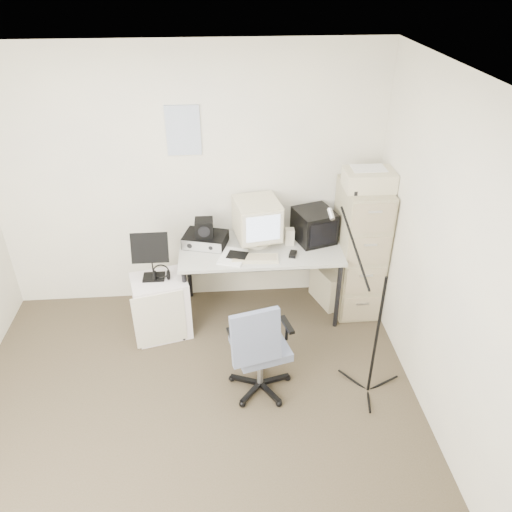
{
  "coord_description": "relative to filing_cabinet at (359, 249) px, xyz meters",
  "views": [
    {
      "loc": [
        0.27,
        -2.52,
        3.1
      ],
      "look_at": [
        0.55,
        0.95,
        0.95
      ],
      "focal_mm": 35.0,
      "sensor_mm": 36.0,
      "label": 1
    }
  ],
  "objects": [
    {
      "name": "floor",
      "position": [
        -1.58,
        -1.48,
        -0.66
      ],
      "size": [
        3.6,
        3.6,
        0.01
      ],
      "primitive_type": "cube",
      "color": "#3C331F",
      "rests_on": "ground"
    },
    {
      "name": "ceiling",
      "position": [
        -1.58,
        -1.48,
        1.85
      ],
      "size": [
        3.6,
        3.6,
        0.01
      ],
      "primitive_type": "cube",
      "color": "white",
      "rests_on": "ground"
    },
    {
      "name": "wall_back",
      "position": [
        -1.58,
        0.32,
        0.6
      ],
      "size": [
        3.6,
        0.02,
        2.5
      ],
      "primitive_type": "cube",
      "color": "#F6EECA",
      "rests_on": "ground"
    },
    {
      "name": "wall_right",
      "position": [
        0.22,
        -1.48,
        0.6
      ],
      "size": [
        0.02,
        3.6,
        2.5
      ],
      "primitive_type": "cube",
      "color": "#F6EECA",
      "rests_on": "ground"
    },
    {
      "name": "wall_calendar",
      "position": [
        -1.6,
        0.31,
        1.1
      ],
      "size": [
        0.3,
        0.02,
        0.44
      ],
      "primitive_type": "cube",
      "color": "white",
      "rests_on": "wall_back"
    },
    {
      "name": "filing_cabinet",
      "position": [
        0.0,
        0.0,
        0.0
      ],
      "size": [
        0.4,
        0.6,
        1.3
      ],
      "primitive_type": "cube",
      "color": "tan",
      "rests_on": "floor"
    },
    {
      "name": "printer",
      "position": [
        0.0,
        -0.04,
        0.73
      ],
      "size": [
        0.44,
        0.3,
        0.17
      ],
      "primitive_type": "cube",
      "rotation": [
        0.0,
        0.0,
        -0.02
      ],
      "color": "beige",
      "rests_on": "filing_cabinet"
    },
    {
      "name": "desk",
      "position": [
        -0.95,
        -0.03,
        -0.29
      ],
      "size": [
        1.5,
        0.7,
        0.73
      ],
      "primitive_type": "cube",
      "color": "#B8B69F",
      "rests_on": "floor"
    },
    {
      "name": "crt_monitor",
      "position": [
        -0.97,
        0.07,
        0.29
      ],
      "size": [
        0.45,
        0.47,
        0.43
      ],
      "primitive_type": "cube",
      "rotation": [
        0.0,
        0.0,
        0.17
      ],
      "color": "beige",
      "rests_on": "desk"
    },
    {
      "name": "crt_tv",
      "position": [
        -0.43,
        0.08,
        0.23
      ],
      "size": [
        0.42,
        0.44,
        0.3
      ],
      "primitive_type": "cube",
      "rotation": [
        0.0,
        0.0,
        0.3
      ],
      "color": "black",
      "rests_on": "desk"
    },
    {
      "name": "desk_speaker",
      "position": [
        -0.67,
        0.02,
        0.16
      ],
      "size": [
        0.09,
        0.09,
        0.16
      ],
      "primitive_type": "cube",
      "rotation": [
        0.0,
        0.0,
        -0.05
      ],
      "color": "beige",
      "rests_on": "desk"
    },
    {
      "name": "keyboard",
      "position": [
        -1.01,
        -0.23,
        0.09
      ],
      "size": [
        0.42,
        0.18,
        0.02
      ],
      "primitive_type": "cube",
      "rotation": [
        0.0,
        0.0,
        -0.07
      ],
      "color": "beige",
      "rests_on": "desk"
    },
    {
      "name": "mouse",
      "position": [
        -0.67,
        -0.19,
        0.1
      ],
      "size": [
        0.09,
        0.12,
        0.03
      ],
      "primitive_type": "cube",
      "rotation": [
        0.0,
        0.0,
        -0.32
      ],
      "color": "black",
      "rests_on": "desk"
    },
    {
      "name": "radio_receiver",
      "position": [
        -1.46,
        0.07,
        0.14
      ],
      "size": [
        0.45,
        0.37,
        0.11
      ],
      "primitive_type": "cube",
      "rotation": [
        0.0,
        0.0,
        -0.27
      ],
      "color": "black",
      "rests_on": "desk"
    },
    {
      "name": "radio_speaker",
      "position": [
        -1.46,
        0.05,
        0.27
      ],
      "size": [
        0.17,
        0.15,
        0.16
      ],
      "primitive_type": "cube",
      "rotation": [
        0.0,
        0.0,
        -0.02
      ],
      "color": "black",
      "rests_on": "radio_receiver"
    },
    {
      "name": "papers",
      "position": [
        -1.21,
        -0.19,
        0.09
      ],
      "size": [
        0.3,
        0.35,
        0.02
      ],
      "primitive_type": "cube",
      "rotation": [
        0.0,
        0.0,
        -0.32
      ],
      "color": "white",
      "rests_on": "desk"
    },
    {
      "name": "pc_tower",
      "position": [
        -0.26,
        0.07,
        -0.46
      ],
      "size": [
        0.3,
        0.44,
        0.38
      ],
      "primitive_type": "cube",
      "rotation": [
        0.0,
        0.0,
        0.33
      ],
      "color": "beige",
      "rests_on": "floor"
    },
    {
      "name": "office_chair",
      "position": [
        -1.04,
        -1.07,
        -0.19
      ],
      "size": [
        0.65,
        0.65,
        0.92
      ],
      "primitive_type": "cube",
      "rotation": [
        0.0,
        0.0,
        0.25
      ],
      "color": "slate",
      "rests_on": "floor"
    },
    {
      "name": "side_cart",
      "position": [
        -1.88,
        -0.28,
        -0.35
      ],
      "size": [
        0.56,
        0.49,
        0.6
      ],
      "primitive_type": "cube",
      "rotation": [
        0.0,
        0.0,
        0.24
      ],
      "color": "silver",
      "rests_on": "floor"
    },
    {
      "name": "music_stand",
      "position": [
        -1.92,
        -0.25,
        0.18
      ],
      "size": [
        0.36,
        0.28,
        0.47
      ],
      "primitive_type": "cube",
      "rotation": [
        0.0,
        0.0,
        -0.42
      ],
      "color": "black",
      "rests_on": "side_cart"
    },
    {
      "name": "headphones",
      "position": [
        -1.85,
        -0.28,
        -0.0
      ],
      "size": [
        0.19,
        0.19,
        0.03
      ],
      "primitive_type": "torus",
      "rotation": [
        0.0,
        0.0,
        0.22
      ],
      "color": "black",
      "rests_on": "side_cart"
    },
    {
      "name": "mic_stand",
      "position": [
        -0.15,
        -1.17,
        0.08
      ],
      "size": [
        0.03,
        0.03,
        1.47
      ],
      "primitive_type": "cylinder",
      "rotation": [
        0.0,
        0.0,
        1.72
      ],
      "color": "black",
      "rests_on": "floor"
    }
  ]
}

